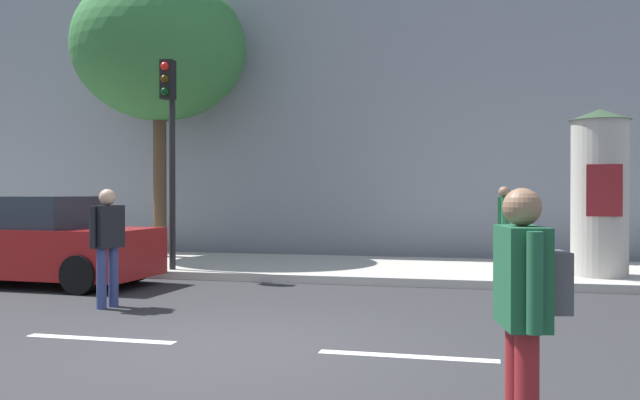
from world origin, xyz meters
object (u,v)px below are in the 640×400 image
at_px(traffic_light, 170,129).
at_px(pedestrian_in_dark_shirt, 107,238).
at_px(street_tree, 160,48).
at_px(parked_car_dark, 30,242).
at_px(pedestrian_with_backpack, 525,300).
at_px(poster_column, 599,192).
at_px(pedestrian_near_pole, 504,219).

bearing_deg(traffic_light, pedestrian_in_dark_shirt, -78.61).
relative_size(traffic_light, street_tree, 0.61).
xyz_separation_m(street_tree, parked_car_dark, (-0.49, -4.03, -4.28)).
bearing_deg(pedestrian_with_backpack, poster_column, 78.52).
height_order(street_tree, pedestrian_in_dark_shirt, street_tree).
relative_size(pedestrian_with_backpack, pedestrian_near_pole, 1.03).
xyz_separation_m(traffic_light, street_tree, (-1.51, 2.57, 2.15)).
relative_size(street_tree, pedestrian_with_backpack, 3.97).
bearing_deg(poster_column, pedestrian_near_pole, 133.37).
height_order(pedestrian_near_pole, parked_car_dark, pedestrian_near_pole).
distance_m(traffic_light, poster_column, 8.05).
xyz_separation_m(poster_column, parked_car_dark, (-9.90, -2.40, -0.91)).
xyz_separation_m(pedestrian_with_backpack, pedestrian_near_pole, (0.17, 10.46, 0.10)).
xyz_separation_m(pedestrian_with_backpack, parked_car_dark, (-8.12, 6.36, -0.25)).
height_order(pedestrian_with_backpack, pedestrian_near_pole, pedestrian_near_pole).
relative_size(traffic_light, poster_column, 1.35).
distance_m(pedestrian_with_backpack, parked_car_dark, 10.32).
relative_size(pedestrian_with_backpack, parked_car_dark, 0.37).
xyz_separation_m(pedestrian_in_dark_shirt, pedestrian_with_backpack, (5.45, -4.46, 0.01)).
relative_size(street_tree, parked_car_dark, 1.48).
distance_m(pedestrian_in_dark_shirt, parked_car_dark, 3.29).
bearing_deg(pedestrian_with_backpack, pedestrian_in_dark_shirt, 140.67).
bearing_deg(traffic_light, street_tree, 120.49).
relative_size(poster_column, pedestrian_near_pole, 1.84).
bearing_deg(pedestrian_with_backpack, traffic_light, 128.08).
xyz_separation_m(poster_column, pedestrian_in_dark_shirt, (-7.23, -4.29, -0.67)).
height_order(poster_column, pedestrian_in_dark_shirt, poster_column).
relative_size(pedestrian_near_pole, parked_car_dark, 0.36).
distance_m(traffic_light, street_tree, 3.68).
height_order(pedestrian_in_dark_shirt, pedestrian_near_pole, pedestrian_near_pole).
distance_m(street_tree, pedestrian_near_pole, 8.74).
xyz_separation_m(pedestrian_in_dark_shirt, pedestrian_near_pole, (5.62, 5.99, 0.10)).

